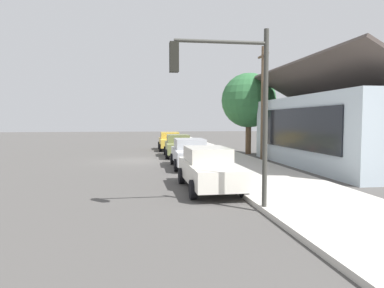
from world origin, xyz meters
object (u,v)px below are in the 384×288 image
(car_silver, at_px, (190,153))
(car_ivory, at_px, (209,168))
(traffic_light_main, at_px, (229,90))
(car_mustard, at_px, (170,141))
(utility_pole_wooden, at_px, (263,101))
(shade_tree, at_px, (249,101))
(car_olive, at_px, (178,145))
(fire_hydrant_red, at_px, (198,150))

(car_silver, xyz_separation_m, car_ivory, (6.42, -0.22, -0.00))
(traffic_light_main, bearing_deg, car_mustard, 179.38)
(utility_pole_wooden, bearing_deg, car_silver, -60.23)
(shade_tree, relative_size, utility_pole_wooden, 0.84)
(car_mustard, bearing_deg, utility_pole_wooden, 33.11)
(car_mustard, height_order, car_silver, same)
(car_olive, relative_size, utility_pole_wooden, 0.63)
(traffic_light_main, xyz_separation_m, fire_hydrant_red, (-15.21, 1.66, -2.99))
(car_mustard, xyz_separation_m, utility_pole_wooden, (8.72, 5.42, 3.11))
(car_mustard, height_order, shade_tree, shade_tree)
(car_ivory, distance_m, fire_hydrant_red, 11.77)
(car_silver, height_order, utility_pole_wooden, utility_pole_wooden)
(traffic_light_main, distance_m, utility_pole_wooden, 14.19)
(car_mustard, relative_size, car_olive, 0.98)
(shade_tree, height_order, traffic_light_main, shade_tree)
(car_olive, xyz_separation_m, fire_hydrant_red, (0.73, 1.32, -0.32))
(car_olive, bearing_deg, car_ivory, 1.12)
(car_olive, bearing_deg, fire_hydrant_red, 63.21)
(car_olive, distance_m, car_ivory, 12.39)
(car_mustard, bearing_deg, car_ivory, 0.95)
(car_olive, bearing_deg, car_silver, 2.23)
(shade_tree, bearing_deg, utility_pole_wooden, -4.93)
(shade_tree, relative_size, fire_hydrant_red, 8.90)
(car_ivory, distance_m, shade_tree, 15.19)
(traffic_light_main, bearing_deg, car_olive, 178.78)
(car_olive, height_order, car_ivory, same)
(car_mustard, xyz_separation_m, fire_hydrant_red, (6.51, 1.42, -0.32))
(shade_tree, bearing_deg, car_silver, -38.22)
(car_mustard, relative_size, shade_tree, 0.73)
(utility_pole_wooden, bearing_deg, traffic_light_main, -23.53)
(car_mustard, xyz_separation_m, car_silver, (11.75, 0.13, 0.00))
(utility_pole_wooden, relative_size, fire_hydrant_red, 10.56)
(car_silver, relative_size, car_ivory, 1.00)
(car_mustard, distance_m, fire_hydrant_red, 6.67)
(car_olive, relative_size, fire_hydrant_red, 6.70)
(car_silver, height_order, fire_hydrant_red, car_silver)
(car_ivory, distance_m, traffic_light_main, 4.45)
(car_ivory, relative_size, fire_hydrant_red, 6.87)
(car_olive, height_order, car_silver, same)
(traffic_light_main, bearing_deg, shade_tree, 160.67)
(car_olive, bearing_deg, traffic_light_main, 0.80)
(car_olive, xyz_separation_m, car_silver, (5.97, 0.02, 0.00))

